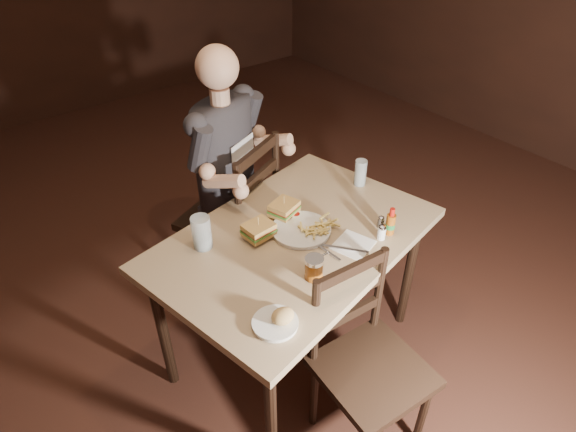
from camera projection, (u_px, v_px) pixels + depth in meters
room_shell at (254, 74)px, 2.00m from camera, size 7.00×7.00×7.00m
main_table at (295, 249)px, 2.18m from camera, size 1.40×1.07×0.77m
chair_far at (229, 216)px, 2.72m from camera, size 0.62×0.64×0.99m
chair_near at (373, 371)px, 1.95m from camera, size 0.45×0.48×0.89m
diner at (230, 141)px, 2.41m from camera, size 0.67×0.61×0.94m
dinner_plate at (301, 231)px, 2.15m from camera, size 0.31×0.31×0.01m
sandwich_left at (258, 226)px, 2.08m from camera, size 0.13×0.11×0.10m
sandwich_right at (284, 205)px, 2.21m from camera, size 0.15×0.14×0.10m
fries_pile at (320, 225)px, 2.14m from camera, size 0.25×0.20×0.04m
ketchup_dollop at (296, 214)px, 2.24m from camera, size 0.05×0.05×0.01m
glass_left at (202, 233)px, 2.03m from camera, size 0.10×0.10×0.15m
glass_right at (360, 173)px, 2.44m from camera, size 0.07×0.07×0.14m
hot_sauce at (391, 221)px, 2.11m from camera, size 0.05×0.05×0.13m
salt_shaker at (382, 232)px, 2.10m from camera, size 0.04×0.04×0.07m
pepper_shaker at (381, 222)px, 2.17m from camera, size 0.04×0.04×0.05m
syrup_dispenser at (314, 268)px, 1.89m from camera, size 0.09×0.09×0.10m
napkin at (353, 245)px, 2.08m from camera, size 0.20×0.19×0.00m
knife at (343, 248)px, 2.06m from camera, size 0.14×0.18×0.01m
fork at (326, 251)px, 2.04m from camera, size 0.02×0.17×0.01m
side_plate at (275, 324)px, 1.72m from camera, size 0.19×0.19×0.01m
bread_roll at (283, 316)px, 1.71m from camera, size 0.10×0.09×0.05m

